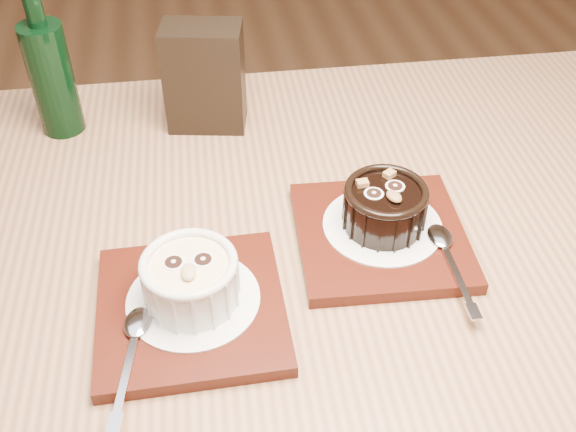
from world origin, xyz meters
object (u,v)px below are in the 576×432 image
object	(u,v)px
tray_right	(381,236)
ramekin_dark	(385,205)
ramekin_white	(190,278)
table	(301,314)
condiment_stand	(205,77)
green_bottle	(51,75)
tray_left	(191,309)

from	to	relation	value
tray_right	ramekin_dark	size ratio (longest dim) A/B	2.01
ramekin_white	table	bearing A→B (deg)	25.69
condiment_stand	green_bottle	bearing A→B (deg)	173.57
tray_left	tray_right	size ratio (longest dim) A/B	1.00
tray_left	condiment_stand	bearing A→B (deg)	82.31
tray_right	ramekin_dark	world-z (taller)	ramekin_dark
tray_right	condiment_stand	size ratio (longest dim) A/B	1.29
ramekin_white	ramekin_dark	xyz separation A→B (m)	(0.21, 0.07, -0.00)
ramekin_white	green_bottle	bearing A→B (deg)	115.29
ramekin_dark	condiment_stand	bearing A→B (deg)	105.86
table	condiment_stand	xyz separation A→B (m)	(-0.08, 0.28, 0.16)
ramekin_dark	table	bearing A→B (deg)	174.86
condiment_stand	table	bearing A→B (deg)	-74.70
tray_left	ramekin_white	bearing A→B (deg)	60.40
tray_left	ramekin_dark	bearing A→B (deg)	19.77
ramekin_white	condiment_stand	distance (m)	0.33
table	tray_right	world-z (taller)	tray_right
tray_left	tray_right	world-z (taller)	same
condiment_stand	green_bottle	size ratio (longest dim) A/B	0.68
ramekin_white	tray_right	size ratio (longest dim) A/B	0.51
ramekin_dark	condiment_stand	size ratio (longest dim) A/B	0.64
tray_left	tray_right	xyz separation A→B (m)	(0.21, 0.07, 0.00)
ramekin_white	tray_right	world-z (taller)	ramekin_white
ramekin_dark	condiment_stand	distance (m)	0.31
tray_left	condiment_stand	distance (m)	0.34
ramekin_white	condiment_stand	size ratio (longest dim) A/B	0.66
table	green_bottle	size ratio (longest dim) A/B	5.94
table	ramekin_white	bearing A→B (deg)	-156.48
table	ramekin_dark	distance (m)	0.17
tray_left	green_bottle	bearing A→B (deg)	112.39
green_bottle	tray_right	bearing A→B (deg)	-38.69
tray_right	condiment_stand	distance (m)	0.32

